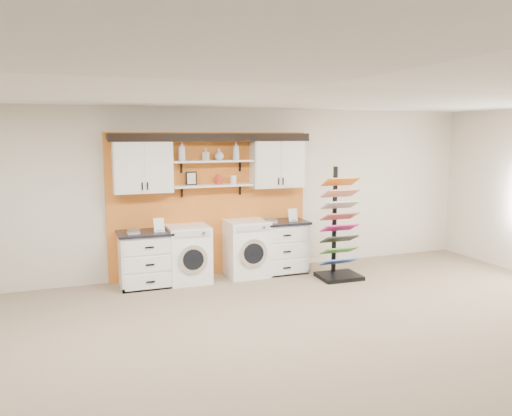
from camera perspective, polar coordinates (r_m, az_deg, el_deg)
name	(u,v)px	position (r m, az deg, el deg)	size (l,w,h in m)	color
floor	(320,378)	(5.20, 7.28, -18.68)	(10.00, 10.00, 0.00)	gray
ceiling	(325,85)	(4.65, 7.94, 13.75)	(10.00, 10.00, 0.00)	white
wall_back	(210,192)	(8.43, -5.28, 1.82)	(10.00, 10.00, 0.00)	beige
accent_panel	(211,204)	(8.42, -5.20, 0.44)	(3.40, 0.07, 2.40)	orange
upper_cabinet_left	(143,166)	(7.96, -12.84, 4.73)	(0.90, 0.35, 0.84)	white
upper_cabinet_right	(277,163)	(8.56, 2.39, 5.17)	(0.90, 0.35, 0.84)	white
shelf_lower	(213,186)	(8.22, -4.93, 2.57)	(1.32, 0.28, 0.03)	white
shelf_upper	(213,161)	(8.19, -4.96, 5.36)	(1.32, 0.28, 0.03)	white
crown_molding	(212,137)	(8.19, -5.02, 8.14)	(3.30, 0.41, 0.13)	black
picture_frame	(191,178)	(8.17, -7.40, 3.38)	(0.18, 0.02, 0.22)	black
canister_red	(219,180)	(8.24, -4.27, 3.25)	(0.11, 0.11, 0.16)	red
canister_cream	(233,180)	(8.31, -2.61, 3.25)	(0.10, 0.10, 0.14)	silver
base_cabinet_left	(147,259)	(8.03, -12.35, -5.68)	(0.89, 0.66, 0.87)	white
base_cabinet_right	(280,247)	(8.62, 2.73, -4.43)	(0.91, 0.66, 0.90)	white
washer	(188,254)	(8.13, -7.75, -5.21)	(0.65, 0.71, 0.91)	white
dryer	(247,248)	(8.40, -1.08, -4.61)	(0.67, 0.71, 0.94)	white
sample_rack	(339,244)	(8.35, 9.44, -4.13)	(0.69, 0.58, 1.84)	black
soap_bottle_a	(182,151)	(8.06, -8.48, 6.45)	(0.12, 0.12, 0.31)	silver
soap_bottle_b	(206,154)	(8.15, -5.75, 6.11)	(0.09, 0.09, 0.19)	silver
soap_bottle_c	(219,154)	(8.21, -4.24, 6.14)	(0.15, 0.15, 0.19)	silver
soap_bottle_d	(236,151)	(8.30, -2.30, 6.58)	(0.12, 0.12, 0.30)	silver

